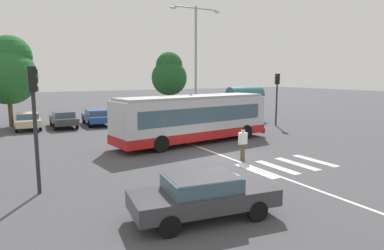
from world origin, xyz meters
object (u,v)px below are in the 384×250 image
object	(u,v)px
parked_car_charcoal	(64,118)
pedestrian_crossing_street	(243,142)
parked_car_blue	(96,116)
background_tree_left	(8,70)
parked_car_champagne	(28,120)
parked_car_teal	(127,115)
background_tree_right	(169,74)
twin_arm_street_lamp	(196,55)
traffic_light_far_corner	(277,91)
bus_stop_shelter	(245,95)
traffic_light_near_corner	(34,110)
parked_car_red	(180,112)
foreground_sedan	(203,194)
parked_car_silver	(153,113)
city_transit_bus	(193,119)

from	to	relation	value
parked_car_charcoal	pedestrian_crossing_street	bearing A→B (deg)	-68.93
parked_car_blue	background_tree_left	xyz separation A→B (m)	(-6.51, 2.69, 3.98)
parked_car_champagne	background_tree_left	distance (m)	4.74
parked_car_teal	background_tree_left	bearing A→B (deg)	161.64
parked_car_champagne	background_tree_right	distance (m)	14.79
parked_car_charcoal	twin_arm_street_lamp	size ratio (longest dim) A/B	0.46
background_tree_left	traffic_light_far_corner	bearing A→B (deg)	-27.85
bus_stop_shelter	background_tree_left	bearing A→B (deg)	161.42
parked_car_blue	twin_arm_street_lamp	size ratio (longest dim) A/B	0.46
traffic_light_far_corner	twin_arm_street_lamp	bearing A→B (deg)	156.81
parked_car_champagne	traffic_light_near_corner	xyz separation A→B (m)	(-0.74, -17.07, 2.38)
parked_car_red	twin_arm_street_lamp	xyz separation A→B (m)	(-0.94, -4.86, 5.26)
foreground_sedan	pedestrian_crossing_street	bearing A→B (deg)	43.51
parked_car_silver	twin_arm_street_lamp	xyz separation A→B (m)	(1.74, -5.17, 5.26)
parked_car_silver	background_tree_left	world-z (taller)	background_tree_left
traffic_light_near_corner	background_tree_left	world-z (taller)	background_tree_left
foreground_sedan	traffic_light_near_corner	xyz separation A→B (m)	(-4.20, 4.88, 2.38)
parked_car_blue	bus_stop_shelter	xyz separation A→B (m)	(13.25, -3.95, 1.65)
background_tree_left	pedestrian_crossing_street	bearing A→B (deg)	-62.20
parked_car_silver	traffic_light_near_corner	size ratio (longest dim) A/B	0.98
pedestrian_crossing_street	foreground_sedan	world-z (taller)	pedestrian_crossing_street
city_transit_bus	traffic_light_near_corner	distance (m)	11.38
pedestrian_crossing_street	parked_car_teal	world-z (taller)	pedestrian_crossing_street
parked_car_champagne	parked_car_charcoal	size ratio (longest dim) A/B	1.00
parked_car_charcoal	background_tree_right	size ratio (longest dim) A/B	0.67
parked_car_champagne	parked_car_red	xyz separation A→B (m)	(13.52, -0.63, 0.00)
parked_car_silver	parked_car_red	world-z (taller)	same
parked_car_teal	parked_car_silver	world-z (taller)	same
twin_arm_street_lamp	background_tree_right	size ratio (longest dim) A/B	1.46
parked_car_champagne	parked_car_teal	distance (m)	8.19
parked_car_blue	traffic_light_far_corner	xyz separation A→B (m)	(13.60, -7.94, 2.25)
city_transit_bus	parked_car_teal	size ratio (longest dim) A/B	2.41
traffic_light_near_corner	background_tree_right	size ratio (longest dim) A/B	0.69
city_transit_bus	parked_car_champagne	bearing A→B (deg)	128.31
parked_car_silver	background_tree_left	size ratio (longest dim) A/B	0.60
traffic_light_near_corner	background_tree_left	distance (m)	19.50
traffic_light_near_corner	traffic_light_far_corner	size ratio (longest dim) A/B	1.05
parked_car_silver	background_tree_right	bearing A→B (deg)	44.12
parked_car_red	traffic_light_near_corner	bearing A→B (deg)	-130.94
parked_car_charcoal	foreground_sedan	bearing A→B (deg)	-88.00
parked_car_red	traffic_light_far_corner	bearing A→B (deg)	-54.03
foreground_sedan	parked_car_champagne	size ratio (longest dim) A/B	1.03
bus_stop_shelter	traffic_light_near_corner	bearing A→B (deg)	-146.67
parked_car_silver	traffic_light_far_corner	distance (m)	11.64
parked_car_champagne	parked_car_red	world-z (taller)	same
pedestrian_crossing_street	twin_arm_street_lamp	size ratio (longest dim) A/B	0.17
parked_car_blue	twin_arm_street_lamp	bearing A→B (deg)	-35.92
parked_car_silver	bus_stop_shelter	bearing A→B (deg)	-26.71
pedestrian_crossing_street	parked_car_silver	size ratio (longest dim) A/B	0.37
twin_arm_street_lamp	background_tree_left	bearing A→B (deg)	150.07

